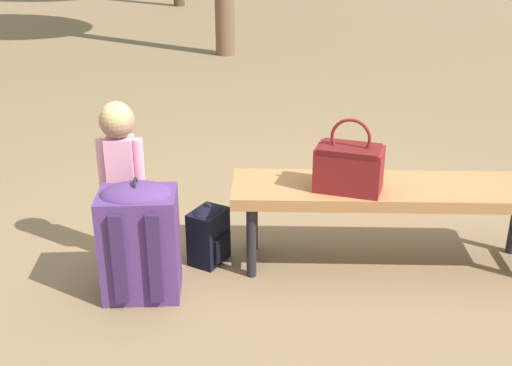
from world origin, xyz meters
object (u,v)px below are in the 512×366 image
at_px(backpack_large, 140,237).
at_px(backpack_small, 209,233).
at_px(park_bench, 391,196).
at_px(handbag, 349,166).
at_px(child_standing, 120,158).

distance_m(backpack_large, backpack_small, 0.44).
distance_m(park_bench, backpack_small, 0.96).
distance_m(handbag, backpack_small, 0.81).
bearing_deg(backpack_small, backpack_large, 29.86).
bearing_deg(backpack_small, child_standing, -18.72).
relative_size(backpack_large, backpack_small, 1.80).
height_order(handbag, backpack_large, handbag).
bearing_deg(child_standing, park_bench, 162.87).
height_order(child_standing, backpack_small, child_standing).
height_order(park_bench, backpack_large, backpack_large).
bearing_deg(park_bench, handbag, -0.77).
bearing_deg(handbag, backpack_large, -2.72).
bearing_deg(backpack_small, park_bench, 163.61).
relative_size(child_standing, backpack_small, 2.58).
height_order(handbag, child_standing, child_standing).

